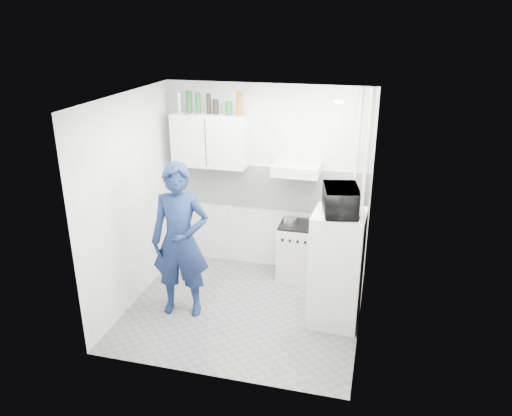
# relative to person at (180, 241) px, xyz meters

# --- Properties ---
(floor) EXTENTS (2.80, 2.80, 0.00)m
(floor) POSITION_rel_person_xyz_m (0.71, 0.19, -0.94)
(floor) COLOR #535353
(floor) RESTS_ON ground
(ceiling) EXTENTS (2.80, 2.80, 0.00)m
(ceiling) POSITION_rel_person_xyz_m (0.71, 0.19, 1.66)
(ceiling) COLOR white
(ceiling) RESTS_ON wall_back
(wall_back) EXTENTS (2.80, 0.00, 2.80)m
(wall_back) POSITION_rel_person_xyz_m (0.71, 1.44, 0.36)
(wall_back) COLOR silver
(wall_back) RESTS_ON floor
(wall_left) EXTENTS (0.00, 2.60, 2.60)m
(wall_left) POSITION_rel_person_xyz_m (-0.69, 0.19, 0.36)
(wall_left) COLOR silver
(wall_left) RESTS_ON floor
(wall_right) EXTENTS (0.00, 2.60, 2.60)m
(wall_right) POSITION_rel_person_xyz_m (2.11, 0.19, 0.36)
(wall_right) COLOR silver
(wall_right) RESTS_ON floor
(person) EXTENTS (0.75, 0.55, 1.89)m
(person) POSITION_rel_person_xyz_m (0.00, 0.00, 0.00)
(person) COLOR #122144
(person) RESTS_ON floor
(stove) EXTENTS (0.48, 0.48, 0.77)m
(stove) POSITION_rel_person_xyz_m (1.18, 1.19, -0.56)
(stove) COLOR beige
(stove) RESTS_ON floor
(fridge) EXTENTS (0.60, 0.60, 1.38)m
(fridge) POSITION_rel_person_xyz_m (1.81, 0.24, -0.25)
(fridge) COLOR silver
(fridge) RESTS_ON floor
(stove_top) EXTENTS (0.46, 0.46, 0.03)m
(stove_top) POSITION_rel_person_xyz_m (1.18, 1.19, -0.16)
(stove_top) COLOR black
(stove_top) RESTS_ON stove
(saucepan) EXTENTS (0.17, 0.17, 0.10)m
(saucepan) POSITION_rel_person_xyz_m (1.09, 1.15, -0.10)
(saucepan) COLOR silver
(saucepan) RESTS_ON stove_top
(microwave) EXTENTS (0.60, 0.47, 0.30)m
(microwave) POSITION_rel_person_xyz_m (1.81, 0.24, 0.59)
(microwave) COLOR black
(microwave) RESTS_ON fridge
(bottle_a) EXTENTS (0.06, 0.06, 0.26)m
(bottle_a) POSITION_rel_person_xyz_m (-0.45, 1.26, 1.39)
(bottle_a) COLOR silver
(bottle_a) RESTS_ON upper_cabinet
(bottle_b) EXTENTS (0.08, 0.08, 0.29)m
(bottle_b) POSITION_rel_person_xyz_m (-0.32, 1.26, 1.40)
(bottle_b) COLOR #144C1E
(bottle_b) RESTS_ON upper_cabinet
(bottle_c) EXTENTS (0.07, 0.07, 0.27)m
(bottle_c) POSITION_rel_person_xyz_m (-0.19, 1.26, 1.39)
(bottle_c) COLOR #144C1E
(bottle_c) RESTS_ON upper_cabinet
(bottle_d) EXTENTS (0.06, 0.06, 0.26)m
(bottle_d) POSITION_rel_person_xyz_m (-0.04, 1.26, 1.39)
(bottle_d) COLOR black
(bottle_d) RESTS_ON upper_cabinet
(canister_a) EXTENTS (0.08, 0.08, 0.19)m
(canister_a) POSITION_rel_person_xyz_m (0.05, 1.26, 1.35)
(canister_a) COLOR black
(canister_a) RESTS_ON upper_cabinet
(canister_b) EXTENTS (0.09, 0.09, 0.18)m
(canister_b) POSITION_rel_person_xyz_m (0.23, 1.26, 1.35)
(canister_b) COLOR #144C1E
(canister_b) RESTS_ON upper_cabinet
(bottle_e) EXTENTS (0.08, 0.08, 0.30)m
(bottle_e) POSITION_rel_person_xyz_m (0.37, 1.26, 1.41)
(bottle_e) COLOR brown
(bottle_e) RESTS_ON upper_cabinet
(upper_cabinet) EXTENTS (1.00, 0.35, 0.70)m
(upper_cabinet) POSITION_rel_person_xyz_m (-0.04, 1.26, 0.91)
(upper_cabinet) COLOR silver
(upper_cabinet) RESTS_ON wall_back
(range_hood) EXTENTS (0.60, 0.50, 0.14)m
(range_hood) POSITION_rel_person_xyz_m (1.16, 1.19, 0.63)
(range_hood) COLOR beige
(range_hood) RESTS_ON wall_back
(backsplash) EXTENTS (2.74, 0.03, 0.60)m
(backsplash) POSITION_rel_person_xyz_m (0.71, 1.42, 0.26)
(backsplash) COLOR white
(backsplash) RESTS_ON wall_back
(pipe_a) EXTENTS (0.05, 0.05, 2.60)m
(pipe_a) POSITION_rel_person_xyz_m (2.01, 1.36, 0.36)
(pipe_a) COLOR beige
(pipe_a) RESTS_ON floor
(pipe_b) EXTENTS (0.04, 0.04, 2.60)m
(pipe_b) POSITION_rel_person_xyz_m (1.89, 1.36, 0.36)
(pipe_b) COLOR beige
(pipe_b) RESTS_ON floor
(ceiling_spot_fixture) EXTENTS (0.10, 0.10, 0.02)m
(ceiling_spot_fixture) POSITION_rel_person_xyz_m (1.71, 0.39, 1.63)
(ceiling_spot_fixture) COLOR white
(ceiling_spot_fixture) RESTS_ON ceiling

